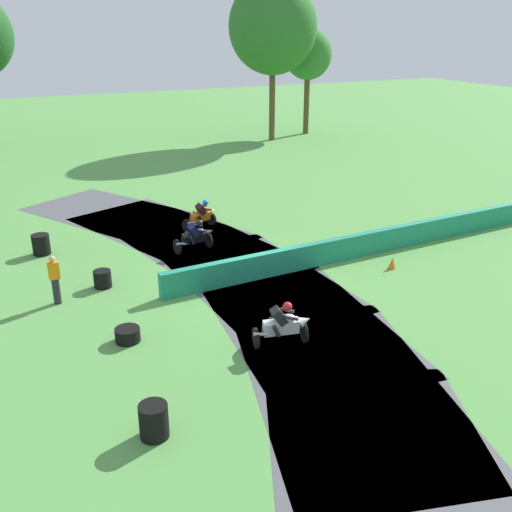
{
  "coord_description": "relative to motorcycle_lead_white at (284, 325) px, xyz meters",
  "views": [
    {
      "loc": [
        -8.03,
        -16.96,
        8.39
      ],
      "look_at": [
        -0.03,
        -0.09,
        0.9
      ],
      "focal_mm": 40.95,
      "sensor_mm": 36.0,
      "label": 1
    }
  ],
  "objects": [
    {
      "name": "track_asphalt",
      "position": [
        0.17,
        4.4,
        -0.65
      ],
      "size": [
        9.54,
        29.34,
        0.01
      ],
      "color": "#515156",
      "rests_on": "ground"
    },
    {
      "name": "traffic_cone",
      "position": [
        6.17,
        3.15,
        -0.44
      ],
      "size": [
        0.28,
        0.28,
        0.44
      ],
      "primitive_type": "cone",
      "color": "orange",
      "rests_on": "ground"
    },
    {
      "name": "tree_far_right",
      "position": [
        17.33,
        28.91,
        5.4
      ],
      "size": [
        3.7,
        3.7,
        8.06
      ],
      "color": "brown",
      "rests_on": "ground"
    },
    {
      "name": "motorcycle_trailing_orange",
      "position": [
        1.45,
        10.3,
        -0.02
      ],
      "size": [
        1.74,
        1.26,
        1.43
      ],
      "color": "black",
      "rests_on": "ground"
    },
    {
      "name": "tire_stack_mid_a",
      "position": [
        -3.86,
        2.1,
        -0.46
      ],
      "size": [
        0.71,
        0.71,
        0.4
      ],
      "color": "black",
      "rests_on": "ground"
    },
    {
      "name": "tire_stack_near",
      "position": [
        -4.33,
        -2.2,
        -0.26
      ],
      "size": [
        0.64,
        0.64,
        0.8
      ],
      "color": "black",
      "rests_on": "ground"
    },
    {
      "name": "ground_plane",
      "position": [
        1.25,
        4.46,
        -0.66
      ],
      "size": [
        120.0,
        120.0,
        0.0
      ],
      "primitive_type": "plane",
      "color": "#569947"
    },
    {
      "name": "tire_stack_mid_b",
      "position": [
        -3.74,
        6.07,
        -0.36
      ],
      "size": [
        0.6,
        0.6,
        0.6
      ],
      "color": "black",
      "rests_on": "ground"
    },
    {
      "name": "safety_barrier",
      "position": [
        6.5,
        4.74,
        -0.21
      ],
      "size": [
        17.53,
        1.22,
        0.9
      ],
      "primitive_type": "cube",
      "rotation": [
        0.0,
        0.0,
        -1.52
      ],
      "color": "#1E8466",
      "rests_on": "ground"
    },
    {
      "name": "tire_stack_far",
      "position": [
        -5.25,
        10.14,
        -0.26
      ],
      "size": [
        0.67,
        0.67,
        0.8
      ],
      "color": "black",
      "rests_on": "ground"
    },
    {
      "name": "tree_mid_rise",
      "position": [
        13.56,
        27.55,
        7.43
      ],
      "size": [
        6.37,
        6.37,
        11.45
      ],
      "color": "brown",
      "rests_on": "ground"
    },
    {
      "name": "motorcycle_lead_white",
      "position": [
        0.0,
        0.0,
        0.0
      ],
      "size": [
        1.71,
        0.98,
        1.43
      ],
      "color": "black",
      "rests_on": "ground"
    },
    {
      "name": "track_marshal",
      "position": [
        -5.31,
        5.45,
        0.16
      ],
      "size": [
        0.34,
        0.24,
        1.63
      ],
      "color": "#232328",
      "rests_on": "ground"
    },
    {
      "name": "motorcycle_chase_black",
      "position": [
        0.3,
        7.91,
        -0.03
      ],
      "size": [
        1.7,
        0.97,
        1.42
      ],
      "color": "black",
      "rests_on": "ground"
    }
  ]
}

